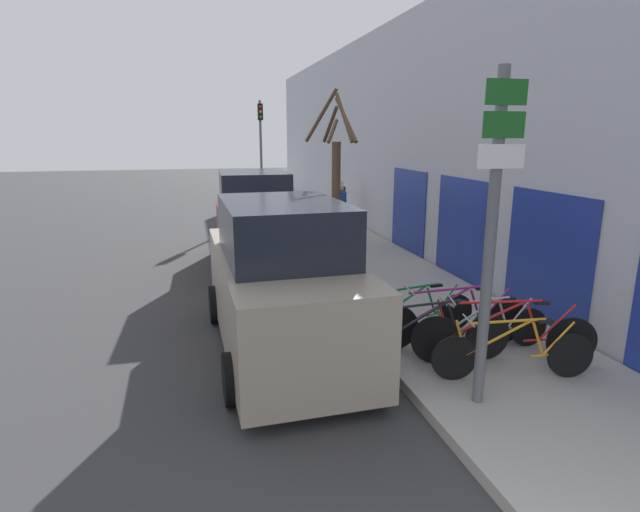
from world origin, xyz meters
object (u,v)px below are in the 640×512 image
object	(u,v)px
bicycle_1	(504,337)
bicycle_5	(413,314)
signpost	(491,233)
bicycle_0	(513,353)
bicycle_2	(428,338)
pedestrian_near	(340,210)
street_tree	(336,194)
parked_car_1	(255,225)
bicycle_3	(483,328)
traffic_light	(261,142)
bicycle_4	(452,320)
parked_car_0	(282,284)
pedestrian_far	(340,201)

from	to	relation	value
bicycle_1	bicycle_5	world-z (taller)	bicycle_1
signpost	bicycle_1	distance (m)	2.06
bicycle_0	bicycle_2	distance (m)	1.11
signpost	bicycle_2	size ratio (longest dim) A/B	1.53
pedestrian_near	street_tree	world-z (taller)	street_tree
parked_car_1	street_tree	distance (m)	3.01
bicycle_3	traffic_light	distance (m)	14.91
bicycle_2	bicycle_4	xyz separation A→B (m)	(0.68, 0.54, -0.00)
bicycle_3	street_tree	xyz separation A→B (m)	(-1.17, 3.90, 1.59)
traffic_light	bicycle_1	bearing A→B (deg)	-85.20
bicycle_0	pedestrian_near	bearing A→B (deg)	10.41
signpost	parked_car_1	size ratio (longest dim) A/B	0.93
bicycle_3	traffic_light	size ratio (longest dim) A/B	0.48
street_tree	bicycle_5	bearing A→B (deg)	-82.66
bicycle_5	street_tree	distance (m)	3.51
bicycle_0	parked_car_1	size ratio (longest dim) A/B	0.51
bicycle_5	parked_car_0	xyz separation A→B (m)	(-2.05, 0.31, 0.57)
parked_car_1	bicycle_3	bearing A→B (deg)	-66.13
street_tree	parked_car_1	bearing A→B (deg)	120.13
bicycle_2	pedestrian_near	distance (m)	8.12
signpost	bicycle_2	distance (m)	1.99
bicycle_1	parked_car_0	bearing A→B (deg)	77.51
bicycle_2	bicycle_5	xyz separation A→B (m)	(0.25, 1.02, -0.03)
bicycle_0	bicycle_1	bearing A→B (deg)	-6.65
bicycle_2	traffic_light	bearing A→B (deg)	3.24
parked_car_1	bicycle_4	bearing A→B (deg)	-67.97
bicycle_3	parked_car_1	world-z (taller)	parked_car_1
parked_car_1	pedestrian_near	world-z (taller)	parked_car_1
parked_car_0	bicycle_5	bearing A→B (deg)	-9.75
bicycle_0	pedestrian_far	world-z (taller)	pedestrian_far
signpost	street_tree	xyz separation A→B (m)	(-0.32, 5.19, -0.13)
signpost	parked_car_1	world-z (taller)	signpost
signpost	traffic_light	size ratio (longest dim) A/B	0.86
parked_car_1	bicycle_2	bearing A→B (deg)	-74.93
parked_car_0	pedestrian_near	bearing A→B (deg)	65.40
street_tree	traffic_light	distance (m)	10.79
bicycle_4	signpost	bearing A→B (deg)	167.57
bicycle_4	pedestrian_near	distance (m)	7.53
pedestrian_near	signpost	bearing A→B (deg)	78.14
pedestrian_far	street_tree	distance (m)	6.88
bicycle_4	traffic_light	distance (m)	14.59
pedestrian_near	traffic_light	distance (m)	7.23
traffic_light	street_tree	bearing A→B (deg)	-89.62
signpost	pedestrian_near	size ratio (longest dim) A/B	2.18
parked_car_1	traffic_light	size ratio (longest dim) A/B	0.92
bicycle_2	parked_car_0	xyz separation A→B (m)	(-1.80, 1.34, 0.54)
bicycle_0	parked_car_1	distance (m)	7.66
bicycle_0	bicycle_4	bearing A→B (deg)	22.89
bicycle_0	bicycle_4	distance (m)	1.20
signpost	bicycle_0	world-z (taller)	signpost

